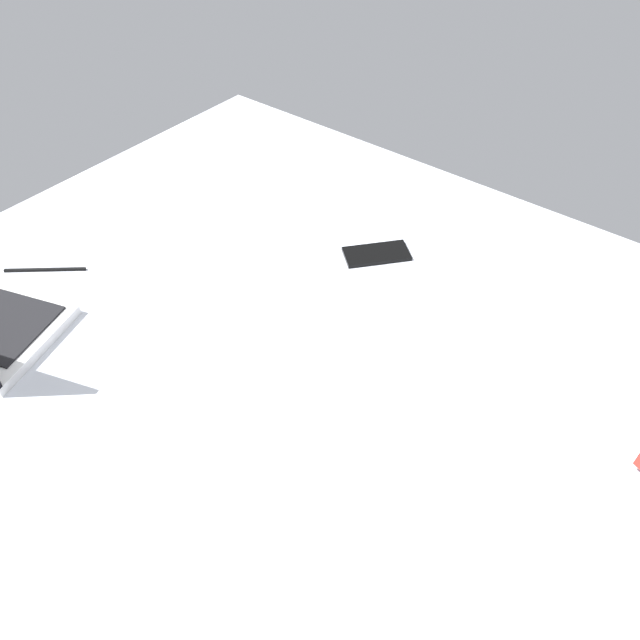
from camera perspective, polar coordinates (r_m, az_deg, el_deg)
name	(u,v)px	position (r cm, az deg, el deg)	size (l,w,h in cm)	color
bed_mattress	(332,391)	(126.88, 1.05, -6.18)	(180.00, 140.00, 18.00)	#B7BCC6
cell_phone	(376,254)	(143.39, 4.91, 5.74)	(6.80, 14.00, 0.80)	black
charger_cable	(45,270)	(150.31, -22.72, 4.03)	(17.00, 0.60, 0.60)	black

